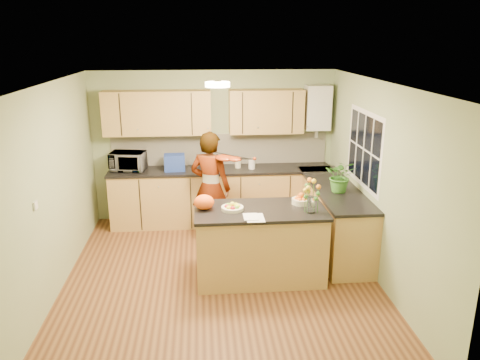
{
  "coord_description": "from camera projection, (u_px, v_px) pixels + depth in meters",
  "views": [
    {
      "loc": [
        -0.22,
        -5.43,
        3.02
      ],
      "look_at": [
        0.29,
        0.5,
        1.18
      ],
      "focal_mm": 35.0,
      "sensor_mm": 36.0,
      "label": 1
    }
  ],
  "objects": [
    {
      "name": "floor",
      "position": [
        221.0,
        279.0,
        6.07
      ],
      "size": [
        4.5,
        4.5,
        0.0
      ],
      "primitive_type": "plane",
      "color": "#542E18",
      "rests_on": "ground"
    },
    {
      "name": "ceiling",
      "position": [
        219.0,
        83.0,
        5.34
      ],
      "size": [
        4.0,
        4.5,
        0.02
      ],
      "primitive_type": "cube",
      "color": "silver",
      "rests_on": "wall_back"
    },
    {
      "name": "wall_back",
      "position": [
        214.0,
        146.0,
        7.85
      ],
      "size": [
        4.0,
        0.02,
        2.5
      ],
      "primitive_type": "cube",
      "color": "#91A274",
      "rests_on": "floor"
    },
    {
      "name": "wall_front",
      "position": [
        233.0,
        278.0,
        3.56
      ],
      "size": [
        4.0,
        0.02,
        2.5
      ],
      "primitive_type": "cube",
      "color": "#91A274",
      "rests_on": "floor"
    },
    {
      "name": "wall_left",
      "position": [
        52.0,
        192.0,
        5.54
      ],
      "size": [
        0.02,
        4.5,
        2.5
      ],
      "primitive_type": "cube",
      "color": "#91A274",
      "rests_on": "floor"
    },
    {
      "name": "wall_right",
      "position": [
        379.0,
        183.0,
        5.87
      ],
      "size": [
        0.02,
        4.5,
        2.5
      ],
      "primitive_type": "cube",
      "color": "#91A274",
      "rests_on": "floor"
    },
    {
      "name": "back_counter",
      "position": [
        221.0,
        196.0,
        7.8
      ],
      "size": [
        3.64,
        0.62,
        0.94
      ],
      "color": "#AD8745",
      "rests_on": "floor"
    },
    {
      "name": "right_counter",
      "position": [
        333.0,
        217.0,
        6.88
      ],
      "size": [
        0.62,
        2.24,
        0.94
      ],
      "color": "#AD8745",
      "rests_on": "floor"
    },
    {
      "name": "splashback",
      "position": [
        220.0,
        149.0,
        7.86
      ],
      "size": [
        3.6,
        0.02,
        0.52
      ],
      "primitive_type": "cube",
      "color": "white",
      "rests_on": "back_counter"
    },
    {
      "name": "upper_cabinets",
      "position": [
        203.0,
        112.0,
        7.5
      ],
      "size": [
        3.2,
        0.34,
        0.7
      ],
      "color": "#AD8745",
      "rests_on": "wall_back"
    },
    {
      "name": "boiler",
      "position": [
        318.0,
        108.0,
        7.64
      ],
      "size": [
        0.4,
        0.3,
        0.86
      ],
      "color": "white",
      "rests_on": "wall_back"
    },
    {
      "name": "window_right",
      "position": [
        364.0,
        149.0,
        6.35
      ],
      "size": [
        0.01,
        1.3,
        1.05
      ],
      "color": "white",
      "rests_on": "wall_right"
    },
    {
      "name": "light_switch",
      "position": [
        36.0,
        205.0,
        4.96
      ],
      "size": [
        0.02,
        0.09,
        0.09
      ],
      "primitive_type": "cube",
      "color": "white",
      "rests_on": "wall_left"
    },
    {
      "name": "ceiling_lamp",
      "position": [
        218.0,
        84.0,
        5.64
      ],
      "size": [
        0.3,
        0.3,
        0.07
      ],
      "color": "#FFEABF",
      "rests_on": "ceiling"
    },
    {
      "name": "peninsula_island",
      "position": [
        260.0,
        243.0,
        5.99
      ],
      "size": [
        1.65,
        0.84,
        0.94
      ],
      "color": "#AD8745",
      "rests_on": "floor"
    },
    {
      "name": "fruit_dish",
      "position": [
        232.0,
        207.0,
        5.82
      ],
      "size": [
        0.28,
        0.28,
        0.1
      ],
      "color": "beige",
      "rests_on": "peninsula_island"
    },
    {
      "name": "orange_bowl",
      "position": [
        301.0,
        199.0,
        6.03
      ],
      "size": [
        0.24,
        0.24,
        0.14
      ],
      "color": "beige",
      "rests_on": "peninsula_island"
    },
    {
      "name": "flower_vase",
      "position": [
        312.0,
        190.0,
        5.64
      ],
      "size": [
        0.24,
        0.24,
        0.45
      ],
      "rotation": [
        0.0,
        0.0,
        0.31
      ],
      "color": "silver",
      "rests_on": "peninsula_island"
    },
    {
      "name": "orange_bag",
      "position": [
        204.0,
        202.0,
        5.82
      ],
      "size": [
        0.31,
        0.28,
        0.19
      ],
      "primitive_type": "ellipsoid",
      "rotation": [
        0.0,
        0.0,
        -0.33
      ],
      "color": "#FF5A15",
      "rests_on": "peninsula_island"
    },
    {
      "name": "papers",
      "position": [
        255.0,
        218.0,
        5.56
      ],
      "size": [
        0.21,
        0.29,
        0.01
      ],
      "primitive_type": "cube",
      "color": "white",
      "rests_on": "peninsula_island"
    },
    {
      "name": "violinist",
      "position": [
        210.0,
        188.0,
        6.96
      ],
      "size": [
        0.74,
        0.63,
        1.71
      ],
      "primitive_type": "imported",
      "rotation": [
        0.0,
        0.0,
        2.71
      ],
      "color": "tan",
      "rests_on": "floor"
    },
    {
      "name": "violin",
      "position": [
        224.0,
        158.0,
        6.61
      ],
      "size": [
        0.71,
        0.61,
        0.18
      ],
      "primitive_type": null,
      "rotation": [
        0.17,
        0.0,
        -0.61
      ],
      "color": "#4D1704",
      "rests_on": "violinist"
    },
    {
      "name": "microwave",
      "position": [
        128.0,
        161.0,
        7.53
      ],
      "size": [
        0.59,
        0.45,
        0.3
      ],
      "primitive_type": "imported",
      "rotation": [
        0.0,
        0.0,
        -0.16
      ],
      "color": "white",
      "rests_on": "back_counter"
    },
    {
      "name": "blue_box",
      "position": [
        175.0,
        162.0,
        7.53
      ],
      "size": [
        0.34,
        0.25,
        0.26
      ],
      "primitive_type": "cube",
      "rotation": [
        0.0,
        0.0,
        0.05
      ],
      "color": "#203A97",
      "rests_on": "back_counter"
    },
    {
      "name": "kettle",
      "position": [
        217.0,
        162.0,
        7.61
      ],
      "size": [
        0.15,
        0.15,
        0.28
      ],
      "rotation": [
        0.0,
        0.0,
        0.27
      ],
      "color": "silver",
      "rests_on": "back_counter"
    },
    {
      "name": "jar_cream",
      "position": [
        238.0,
        163.0,
        7.69
      ],
      "size": [
        0.12,
        0.12,
        0.15
      ],
      "primitive_type": "cylinder",
      "rotation": [
        0.0,
        0.0,
        0.17
      ],
      "color": "beige",
      "rests_on": "back_counter"
    },
    {
      "name": "jar_white",
      "position": [
        252.0,
        164.0,
        7.63
      ],
      "size": [
        0.13,
        0.13,
        0.17
      ],
      "primitive_type": "cylinder",
      "rotation": [
        0.0,
        0.0,
        -0.2
      ],
      "color": "white",
      "rests_on": "back_counter"
    },
    {
      "name": "potted_plant",
      "position": [
        341.0,
        176.0,
        6.45
      ],
      "size": [
        0.52,
        0.48,
        0.46
      ],
      "primitive_type": "imported",
      "rotation": [
        0.0,
        0.0,
        -0.37
      ],
      "color": "#3A7B29",
      "rests_on": "right_counter"
    }
  ]
}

